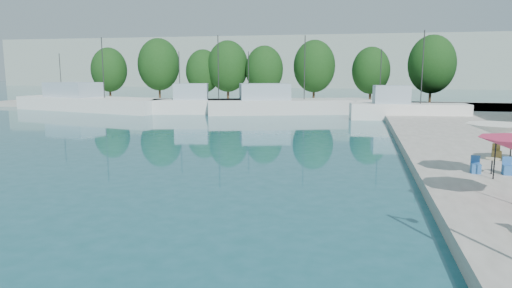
% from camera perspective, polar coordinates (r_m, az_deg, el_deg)
% --- Properties ---
extents(quay_far, '(90.00, 16.00, 0.60)m').
position_cam_1_polar(quay_far, '(68.27, 3.35, 4.85)').
color(quay_far, gray).
rests_on(quay_far, ground).
extents(hill_west, '(180.00, 40.00, 16.00)m').
position_cam_1_polar(hill_west, '(163.57, 1.07, 10.12)').
color(hill_west, '#909D91').
rests_on(hill_west, ground).
extents(hill_east, '(140.00, 40.00, 12.00)m').
position_cam_1_polar(hill_east, '(183.91, 24.60, 8.57)').
color(hill_east, '#909D91').
rests_on(hill_east, ground).
extents(trawler_01, '(23.67, 11.05, 10.20)m').
position_cam_1_polar(trawler_01, '(67.06, -20.16, 4.88)').
color(trawler_01, white).
rests_on(trawler_01, ground).
extents(trawler_02, '(14.49, 7.18, 10.20)m').
position_cam_1_polar(trawler_02, '(58.87, -6.40, 4.86)').
color(trawler_02, silver).
rests_on(trawler_02, ground).
extents(trawler_03, '(21.09, 11.62, 10.20)m').
position_cam_1_polar(trawler_03, '(58.58, 3.54, 4.87)').
color(trawler_03, silver).
rests_on(trawler_03, ground).
extents(trawler_04, '(13.09, 4.61, 10.20)m').
position_cam_1_polar(trawler_04, '(53.97, 18.15, 4.06)').
color(trawler_04, silver).
rests_on(trawler_04, ground).
extents(tree_01, '(5.77, 5.77, 8.54)m').
position_cam_1_polar(tree_01, '(79.41, -17.89, 8.82)').
color(tree_01, '#3F2B19').
rests_on(tree_01, quay_far).
extents(tree_02, '(6.77, 6.77, 10.02)m').
position_cam_1_polar(tree_02, '(77.03, -12.06, 9.69)').
color(tree_02, '#3F2B19').
rests_on(tree_02, quay_far).
extents(tree_03, '(5.51, 5.51, 8.15)m').
position_cam_1_polar(tree_03, '(74.00, -6.63, 9.02)').
color(tree_03, '#3F2B19').
rests_on(tree_03, quay_far).
extents(tree_04, '(6.40, 6.40, 9.48)m').
position_cam_1_polar(tree_04, '(72.56, -3.55, 9.67)').
color(tree_04, '#3F2B19').
rests_on(tree_04, quay_far).
extents(tree_05, '(5.82, 5.82, 8.62)m').
position_cam_1_polar(tree_05, '(71.11, 1.05, 9.29)').
color(tree_05, '#3F2B19').
rests_on(tree_05, quay_far).
extents(tree_06, '(6.40, 6.40, 9.47)m').
position_cam_1_polar(tree_06, '(71.49, 7.29, 9.62)').
color(tree_06, '#3F2B19').
rests_on(tree_06, quay_far).
extents(tree_07, '(5.65, 5.65, 8.37)m').
position_cam_1_polar(tree_07, '(71.47, 14.18, 8.90)').
color(tree_07, '#3F2B19').
rests_on(tree_07, quay_far).
extents(tree_08, '(6.69, 6.69, 9.90)m').
position_cam_1_polar(tree_08, '(70.95, 21.13, 9.28)').
color(tree_08, '#3F2B19').
rests_on(tree_08, quay_far).
extents(umbrella_white, '(2.74, 2.74, 2.53)m').
position_cam_1_polar(umbrella_white, '(23.12, 27.93, 1.61)').
color(umbrella_white, black).
rests_on(umbrella_white, quay_right).
extents(cafe_table_02, '(1.82, 0.70, 0.76)m').
position_cam_1_polar(cafe_table_02, '(24.52, 27.37, -2.69)').
color(cafe_table_02, black).
rests_on(cafe_table_02, quay_right).
extents(cafe_table_03, '(1.82, 0.70, 0.76)m').
position_cam_1_polar(cafe_table_03, '(29.03, 29.20, -1.12)').
color(cafe_table_03, black).
rests_on(cafe_table_03, quay_right).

